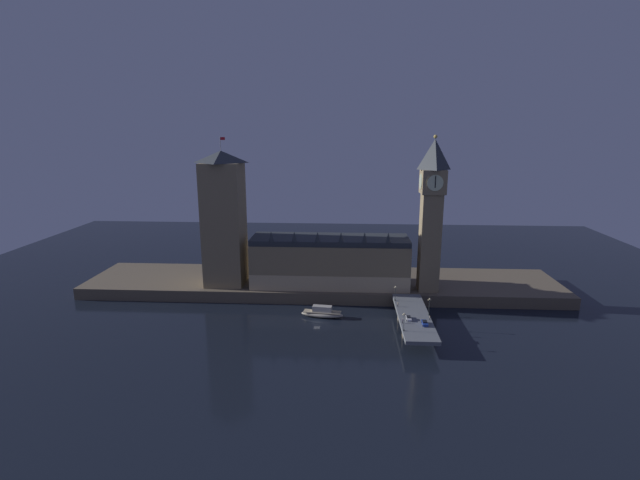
# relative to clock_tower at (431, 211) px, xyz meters

# --- Properties ---
(ground_plane) EXTENTS (400.00, 400.00, 0.00)m
(ground_plane) POSITION_rel_clock_tower_xyz_m (-47.25, -25.73, -40.65)
(ground_plane) COLOR black
(embankment) EXTENTS (220.00, 42.00, 5.25)m
(embankment) POSITION_rel_clock_tower_xyz_m (-47.25, 13.27, -38.03)
(embankment) COLOR brown
(embankment) RESTS_ON ground_plane
(parliament_hall) EXTENTS (70.33, 21.60, 26.46)m
(parliament_hall) POSITION_rel_clock_tower_xyz_m (-43.25, 5.38, -24.39)
(parliament_hall) COLOR #8E7A56
(parliament_hall) RESTS_ON embankment
(clock_tower) EXTENTS (10.49, 10.60, 67.03)m
(clock_tower) POSITION_rel_clock_tower_xyz_m (0.00, 0.00, 0.00)
(clock_tower) COLOR #8E7A56
(clock_tower) RESTS_ON embankment
(victoria_tower) EXTENTS (17.38, 17.38, 66.23)m
(victoria_tower) POSITION_rel_clock_tower_xyz_m (-90.79, 4.28, -5.19)
(victoria_tower) COLOR #8E7A56
(victoria_tower) RESTS_ON embankment
(bridge) EXTENTS (11.81, 46.00, 5.83)m
(bridge) POSITION_rel_clock_tower_xyz_m (-10.07, -30.73, -36.31)
(bridge) COLOR slate
(bridge) RESTS_ON ground_plane
(car_northbound_trail) EXTENTS (1.85, 4.63, 1.37)m
(car_northbound_trail) POSITION_rel_clock_tower_xyz_m (-12.67, -35.36, -34.18)
(car_northbound_trail) COLOR silver
(car_northbound_trail) RESTS_ON bridge
(car_southbound_lead) EXTENTS (2.00, 4.70, 1.50)m
(car_southbound_lead) POSITION_rel_clock_tower_xyz_m (-7.47, -39.79, -34.12)
(car_southbound_lead) COLOR navy
(car_southbound_lead) RESTS_ON bridge
(pedestrian_near_rail) EXTENTS (0.38, 0.38, 1.78)m
(pedestrian_near_rail) POSITION_rel_clock_tower_xyz_m (-15.27, -38.92, -33.88)
(pedestrian_near_rail) COLOR black
(pedestrian_near_rail) RESTS_ON bridge
(pedestrian_mid_walk) EXTENTS (0.38, 0.38, 1.64)m
(pedestrian_mid_walk) POSITION_rel_clock_tower_xyz_m (-4.87, -35.22, -33.96)
(pedestrian_mid_walk) COLOR black
(pedestrian_mid_walk) RESTS_ON bridge
(pedestrian_far_rail) EXTENTS (0.38, 0.38, 1.84)m
(pedestrian_far_rail) POSITION_rel_clock_tower_xyz_m (-15.27, -22.45, -33.84)
(pedestrian_far_rail) COLOR black
(pedestrian_far_rail) RESTS_ON bridge
(street_lamp_near) EXTENTS (1.34, 0.60, 6.67)m
(street_lamp_near) POSITION_rel_clock_tower_xyz_m (-15.67, -45.45, -30.65)
(street_lamp_near) COLOR #2D3333
(street_lamp_near) RESTS_ON bridge
(street_lamp_mid) EXTENTS (1.34, 0.60, 6.77)m
(street_lamp_mid) POSITION_rel_clock_tower_xyz_m (-4.47, -30.73, -30.58)
(street_lamp_mid) COLOR #2D3333
(street_lamp_mid) RESTS_ON bridge
(street_lamp_far) EXTENTS (1.34, 0.60, 6.32)m
(street_lamp_far) POSITION_rel_clock_tower_xyz_m (-15.67, -16.01, -30.87)
(street_lamp_far) COLOR #2D3333
(street_lamp_far) RESTS_ON bridge
(boat_upstream) EXTENTS (17.61, 6.47, 4.81)m
(boat_upstream) POSITION_rel_clock_tower_xyz_m (-45.39, -20.93, -38.89)
(boat_upstream) COLOR #B2A893
(boat_upstream) RESTS_ON ground_plane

